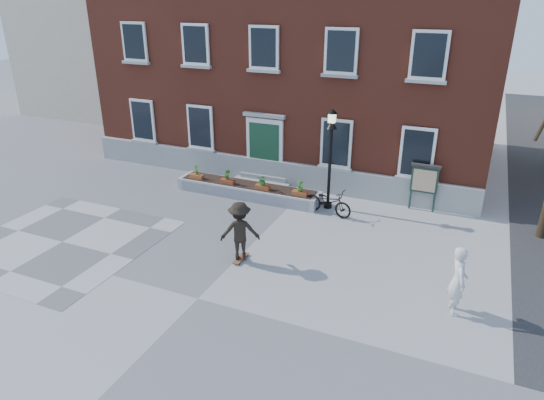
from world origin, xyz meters
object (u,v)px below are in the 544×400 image
at_px(bystander, 458,280).
at_px(notice_board, 425,180).
at_px(lamp_post, 331,146).
at_px(bicycle, 328,202).
at_px(skateboarder, 240,231).

height_order(bystander, notice_board, bystander).
xyz_separation_m(bystander, lamp_post, (-5.12, 5.17, 1.58)).
distance_m(lamp_post, notice_board, 3.84).
height_order(bicycle, notice_board, notice_board).
distance_m(bystander, lamp_post, 7.45).
height_order(bicycle, bystander, bystander).
distance_m(bystander, skateboarder, 6.42).
relative_size(bystander, lamp_post, 0.49).
relative_size(lamp_post, skateboarder, 1.98).
relative_size(bystander, notice_board, 1.03).
bearing_deg(bystander, notice_board, -2.82).
height_order(bicycle, skateboarder, skateboarder).
relative_size(bicycle, skateboarder, 0.98).
distance_m(bicycle, skateboarder, 4.71).
height_order(bicycle, lamp_post, lamp_post).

